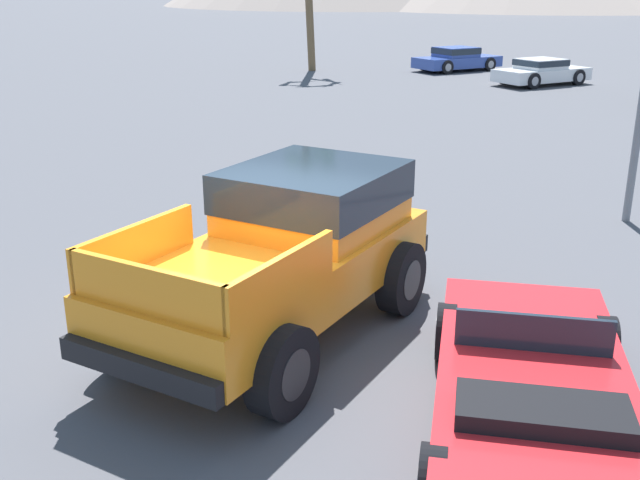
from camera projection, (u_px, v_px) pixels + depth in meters
ground_plane at (259, 353)px, 8.90m from camera, size 320.00×320.00×0.00m
orange_pickup_truck at (289, 244)px, 9.23m from camera, size 2.60×5.00×1.96m
red_convertible_car at (533, 397)px, 7.15m from camera, size 3.41×4.94×1.05m
parked_car_white at (541, 71)px, 31.63m from camera, size 3.45×4.49×1.09m
parked_car_blue at (457, 59)px, 36.58m from camera, size 3.51×4.65×1.14m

